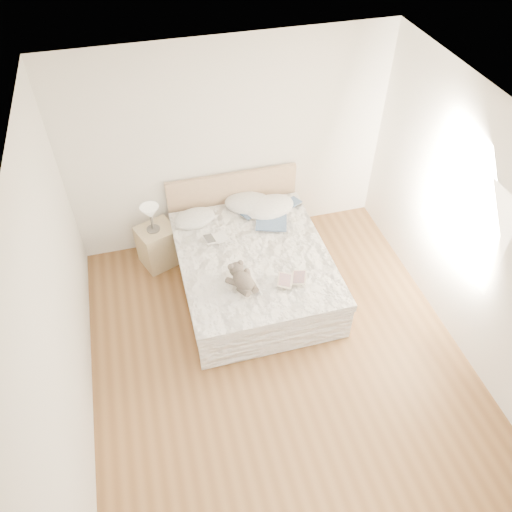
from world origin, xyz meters
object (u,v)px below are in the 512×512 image
(table_lamp, at_px, (150,213))
(teddy_bear, at_px, (244,286))
(bed, at_px, (252,267))
(nightstand, at_px, (158,246))
(childrens_book, at_px, (292,279))
(photo_book, at_px, (215,238))

(table_lamp, xyz_separation_m, teddy_bear, (0.83, -1.28, -0.17))
(teddy_bear, bearing_deg, table_lamp, 105.38)
(table_lamp, relative_size, teddy_bear, 0.95)
(bed, distance_m, nightstand, 1.27)
(table_lamp, xyz_separation_m, childrens_book, (1.37, -1.31, -0.19))
(photo_book, xyz_separation_m, teddy_bear, (0.14, -0.85, 0.02))
(bed, relative_size, nightstand, 3.83)
(table_lamp, bearing_deg, childrens_book, -43.65)
(childrens_book, distance_m, teddy_bear, 0.54)
(childrens_book, bearing_deg, table_lamp, 159.22)
(bed, height_order, table_lamp, bed)
(nightstand, height_order, photo_book, photo_book)
(bed, relative_size, photo_book, 7.55)
(bed, bearing_deg, childrens_book, -64.30)
(photo_book, xyz_separation_m, childrens_book, (0.68, -0.88, 0.00))
(photo_book, bearing_deg, table_lamp, 136.06)
(teddy_bear, bearing_deg, bed, 49.43)
(bed, height_order, photo_book, bed)
(nightstand, bearing_deg, table_lamp, -169.23)
(childrens_book, bearing_deg, photo_book, 150.60)
(table_lamp, bearing_deg, nightstand, 10.77)
(bed, xyz_separation_m, photo_book, (-0.39, 0.27, 0.32))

